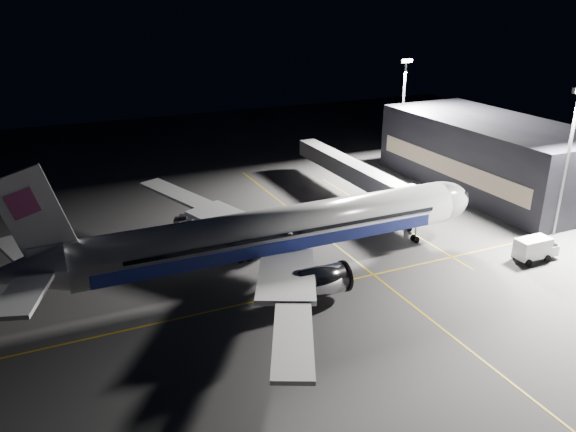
# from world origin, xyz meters

# --- Properties ---
(ground) EXTENTS (200.00, 200.00, 0.00)m
(ground) POSITION_xyz_m (0.00, 0.00, 0.00)
(ground) COLOR #4C4C4F
(ground) RESTS_ON ground
(guide_line_main) EXTENTS (0.25, 80.00, 0.01)m
(guide_line_main) POSITION_xyz_m (10.00, 0.00, 0.01)
(guide_line_main) COLOR gold
(guide_line_main) RESTS_ON ground
(guide_line_cross) EXTENTS (70.00, 0.25, 0.01)m
(guide_line_cross) POSITION_xyz_m (0.00, -6.00, 0.01)
(guide_line_cross) COLOR gold
(guide_line_cross) RESTS_ON ground
(guide_line_side) EXTENTS (0.25, 40.00, 0.01)m
(guide_line_side) POSITION_xyz_m (22.00, 10.00, 0.01)
(guide_line_side) COLOR gold
(guide_line_side) RESTS_ON ground
(airliner) EXTENTS (61.48, 54.22, 16.64)m
(airliner) POSITION_xyz_m (-1.08, 0.00, 5.16)
(airliner) COLOR silver
(airliner) RESTS_ON ground
(terminal) EXTENTS (18.12, 40.00, 12.00)m
(terminal) POSITION_xyz_m (45.98, 14.00, 6.00)
(terminal) COLOR black
(terminal) RESTS_ON ground
(jet_bridge) EXTENTS (3.60, 34.40, 6.30)m
(jet_bridge) POSITION_xyz_m (22.00, 18.06, 4.58)
(jet_bridge) COLOR #B2B2B7
(jet_bridge) RESTS_ON ground
(floodlight_mast_north) EXTENTS (2.40, 0.68, 20.70)m
(floodlight_mast_north) POSITION_xyz_m (40.00, 31.99, 12.37)
(floodlight_mast_north) COLOR #59595E
(floodlight_mast_north) RESTS_ON ground
(floodlight_mast_south) EXTENTS (2.40, 0.67, 20.70)m
(floodlight_mast_south) POSITION_xyz_m (40.00, -6.01, 12.37)
(floodlight_mast_south) COLOR #59595E
(floodlight_mast_south) RESTS_ON ground
(service_truck) EXTENTS (5.94, 2.70, 3.02)m
(service_truck) POSITION_xyz_m (31.12, -10.86, 1.62)
(service_truck) COLOR silver
(service_truck) RESTS_ON ground
(baggage_tug) EXTENTS (3.18, 2.88, 1.90)m
(baggage_tug) POSITION_xyz_m (-7.22, 18.23, 0.87)
(baggage_tug) COLOR black
(baggage_tug) RESTS_ON ground
(safety_cone_a) EXTENTS (0.35, 0.35, 0.52)m
(safety_cone_a) POSITION_xyz_m (-0.01, 13.19, 0.26)
(safety_cone_a) COLOR #F2550A
(safety_cone_a) RESTS_ON ground
(safety_cone_b) EXTENTS (0.36, 0.36, 0.54)m
(safety_cone_b) POSITION_xyz_m (1.72, 8.17, 0.27)
(safety_cone_b) COLOR #F2550A
(safety_cone_b) RESTS_ON ground
(safety_cone_c) EXTENTS (0.40, 0.40, 0.60)m
(safety_cone_c) POSITION_xyz_m (-8.00, 10.02, 0.30)
(safety_cone_c) COLOR #F2550A
(safety_cone_c) RESTS_ON ground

